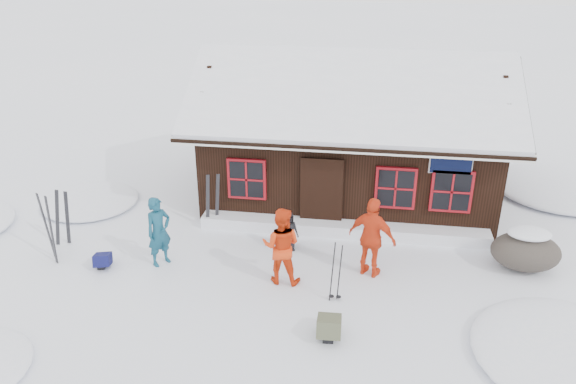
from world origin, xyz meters
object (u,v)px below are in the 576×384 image
Objects in this scene: skier_orange_right at (372,238)px; ski_poles at (336,273)px; boulder at (526,250)px; skier_crouched at (288,231)px; ski_pair_left at (62,219)px; skier_teal at (159,232)px; backpack_olive at (329,330)px; skier_orange_left at (281,246)px; backpack_blue at (103,262)px.

ski_poles is (-0.73, -1.13, -0.29)m from skier_orange_right.
skier_orange_right is at bearing -166.97° from boulder.
skier_crouched is 5.73m from ski_pair_left.
skier_teal is 8.69m from boulder.
backpack_olive is (-0.76, -2.39, -0.81)m from skier_orange_right.
skier_orange_left is 2.09m from skier_orange_right.
ski_pair_left is 1.79m from backpack_blue.
skier_orange_right reaches higher than skier_orange_left.
ski_poles is (4.26, -0.88, -0.18)m from skier_teal.
skier_crouched is at bearing 109.76° from backpack_olive.
boulder is 11.39m from ski_pair_left.
ski_pair_left reaches higher than skier_crouched.
ski_poles is at bearing 158.67° from skier_orange_left.
boulder is at bearing -163.43° from skier_orange_left.
skier_orange_right is at bearing -49.89° from skier_teal.
ski_pair_left is at bearing 116.49° from skier_teal.
ski_poles is (1.27, -0.57, -0.24)m from skier_orange_left.
skier_crouched is (-0.05, 1.40, -0.39)m from skier_orange_left.
backpack_olive reaches higher than backpack_blue.
backpack_olive is (4.23, -2.15, -0.70)m from skier_teal.
ski_pair_left is at bearing 151.79° from skier_crouched.
skier_orange_right is at bearing -55.84° from skier_crouched.
boulder reaches higher than backpack_olive.
skier_crouched is (-2.06, 0.84, -0.44)m from skier_orange_right.
backpack_blue is at bearing 3.40° from skier_orange_left.
skier_crouched reaches higher than boulder.
backpack_olive is at bearing 126.84° from skier_orange_left.
backpack_olive is (1.25, -1.83, -0.75)m from skier_orange_left.
ski_poles reaches higher than boulder.
skier_teal is at bearing 150.94° from backpack_olive.
ski_poles is at bearing -89.70° from skier_crouched.
skier_orange_right is 1.83× the size of skier_crouched.
backpack_olive is at bearing -101.84° from skier_crouched.
skier_teal is at bearing -172.83° from boulder.
ski_pair_left reaches higher than boulder.
boulder is at bearing 24.29° from ski_poles.
ski_poles is at bearing -21.26° from backpack_blue.
ski_pair_left is at bearing -177.20° from boulder.
backpack_olive is (-0.03, -1.27, -0.51)m from ski_poles.
backpack_blue is (-4.27, -1.46, -0.40)m from skier_crouched.
skier_teal is at bearing 168.31° from ski_poles.
ski_pair_left is 7.51m from backpack_olive.
skier_orange_left is at bearing -15.30° from backpack_blue.
skier_crouched is at bearing -0.78° from ski_pair_left.
backpack_blue is at bearing 160.18° from backpack_olive.
skier_orange_right is 3.93× the size of backpack_blue.
skier_crouched is (2.93, 1.08, -0.33)m from skier_teal.
skier_teal is 1.11× the size of ski_pair_left.
boulder is 1.11× the size of ski_poles.
ski_pair_left is at bearing 168.66° from ski_poles.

